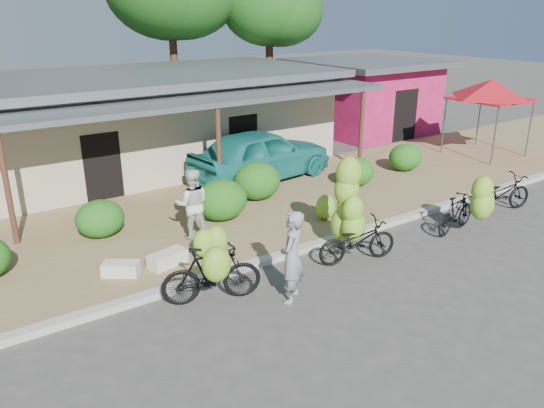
% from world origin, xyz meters
% --- Properties ---
extents(ground, '(100.00, 100.00, 0.00)m').
position_xyz_m(ground, '(0.00, 0.00, 0.00)').
color(ground, '#413F3D').
rests_on(ground, ground).
extents(sidewalk, '(60.00, 6.00, 0.12)m').
position_xyz_m(sidewalk, '(0.00, 5.00, 0.06)').
color(sidewalk, '#90764D').
rests_on(sidewalk, ground).
extents(curb, '(60.00, 0.25, 0.15)m').
position_xyz_m(curb, '(0.00, 2.00, 0.07)').
color(curb, '#A8A399').
rests_on(curb, ground).
extents(shop_main, '(13.00, 8.50, 3.35)m').
position_xyz_m(shop_main, '(0.00, 10.93, 1.72)').
color(shop_main, '#BAA68D').
rests_on(shop_main, ground).
extents(shop_pink, '(6.00, 6.00, 3.25)m').
position_xyz_m(shop_pink, '(10.50, 10.99, 1.67)').
color(shop_pink, '#C41E61').
rests_on(shop_pink, ground).
extents(tree_near_right, '(4.60, 4.43, 7.32)m').
position_xyz_m(tree_near_right, '(7.31, 14.61, 5.61)').
color(tree_near_right, '#543021').
rests_on(tree_near_right, ground).
extents(hedge_1, '(1.19, 1.07, 0.93)m').
position_xyz_m(hedge_1, '(-3.78, 5.37, 0.58)').
color(hedge_1, '#175413').
rests_on(hedge_1, sidewalk).
extents(hedge_2, '(1.40, 1.26, 1.09)m').
position_xyz_m(hedge_2, '(-0.76, 4.67, 0.66)').
color(hedge_2, '#175413').
rests_on(hedge_2, sidewalk).
extents(hedge_3, '(1.42, 1.28, 1.11)m').
position_xyz_m(hedge_3, '(0.91, 5.49, 0.67)').
color(hedge_3, '#175413').
rests_on(hedge_3, sidewalk).
extents(hedge_4, '(1.16, 1.04, 0.91)m').
position_xyz_m(hedge_4, '(4.19, 4.76, 0.57)').
color(hedge_4, '#175413').
rests_on(hedge_4, sidewalk).
extents(hedge_5, '(1.20, 1.08, 0.94)m').
position_xyz_m(hedge_5, '(6.76, 5.05, 0.59)').
color(hedge_5, '#175413').
rests_on(hedge_5, sidewalk).
extents(red_canopy, '(3.50, 3.50, 2.86)m').
position_xyz_m(red_canopy, '(10.91, 4.83, 2.61)').
color(red_canopy, '#59595E').
rests_on(red_canopy, sidewalk).
extents(bike_left, '(2.03, 1.42, 1.46)m').
position_xyz_m(bike_left, '(-2.94, 1.17, 0.65)').
color(bike_left, black).
rests_on(bike_left, ground).
extents(bike_center, '(2.00, 1.39, 2.33)m').
position_xyz_m(bike_center, '(0.68, 1.17, 0.88)').
color(bike_center, black).
rests_on(bike_center, ground).
extents(bike_right, '(1.70, 1.26, 1.63)m').
position_xyz_m(bike_right, '(3.94, 0.53, 0.71)').
color(bike_right, black).
rests_on(bike_right, ground).
extents(bike_far_right, '(2.12, 1.16, 1.06)m').
position_xyz_m(bike_far_right, '(6.18, 0.99, 0.53)').
color(bike_far_right, black).
rests_on(bike_far_right, ground).
extents(loose_banana_a, '(0.54, 0.46, 0.68)m').
position_xyz_m(loose_banana_a, '(-2.22, 2.87, 0.46)').
color(loose_banana_a, '#83B72D').
rests_on(loose_banana_a, sidewalk).
extents(loose_banana_b, '(0.57, 0.48, 0.71)m').
position_xyz_m(loose_banana_b, '(-1.96, 2.80, 0.47)').
color(loose_banana_b, '#83B72D').
rests_on(loose_banana_b, sidewalk).
extents(loose_banana_c, '(0.55, 0.47, 0.69)m').
position_xyz_m(loose_banana_c, '(1.52, 3.09, 0.46)').
color(loose_banana_c, '#83B72D').
rests_on(loose_banana_c, sidewalk).
extents(sack_near, '(0.92, 0.58, 0.30)m').
position_xyz_m(sack_near, '(-3.09, 2.96, 0.27)').
color(sack_near, silver).
rests_on(sack_near, sidewalk).
extents(sack_far, '(0.83, 0.75, 0.28)m').
position_xyz_m(sack_far, '(-4.09, 3.11, 0.26)').
color(sack_far, silver).
rests_on(sack_far, sidewalk).
extents(vendor, '(0.81, 0.78, 1.87)m').
position_xyz_m(vendor, '(-1.62, 0.39, 0.94)').
color(vendor, gray).
rests_on(vendor, ground).
extents(bystander, '(1.05, 0.96, 1.74)m').
position_xyz_m(bystander, '(-1.93, 4.00, 0.99)').
color(bystander, silver).
rests_on(bystander, sidewalk).
extents(teal_van, '(5.19, 2.58, 1.70)m').
position_xyz_m(teal_van, '(2.05, 7.00, 0.97)').
color(teal_van, '#1A7672').
rests_on(teal_van, sidewalk).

